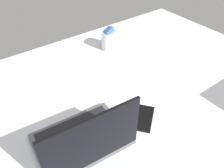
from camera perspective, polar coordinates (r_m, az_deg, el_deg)
name	(u,v)px	position (r cm, az deg, el deg)	size (l,w,h in cm)	color
bed_mattress	(132,117)	(107.44, 5.05, -8.19)	(180.00, 140.00, 18.00)	#B7BCC6
laptop	(84,139)	(82.83, -7.00, -13.52)	(34.81, 25.69, 23.00)	#4C4C51
snack_cup	(109,39)	(135.18, -0.69, 11.15)	(9.91, 10.19, 15.05)	silver
cell_phone	(144,118)	(94.83, 8.02, -8.42)	(6.80, 14.00, 0.80)	black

